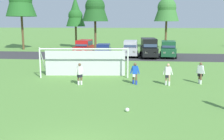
% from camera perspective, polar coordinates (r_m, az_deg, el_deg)
% --- Properties ---
extents(ground_plane, '(400.00, 400.00, 0.00)m').
position_cam_1_polar(ground_plane, '(23.28, -0.41, -0.93)').
color(ground_plane, '#598C3D').
extents(parking_lot_strip, '(52.00, 8.40, 0.01)m').
position_cam_1_polar(parking_lot_strip, '(35.72, 1.85, 3.06)').
color(parking_lot_strip, '#333335').
rests_on(parking_lot_strip, ground).
extents(soccer_ball, '(0.22, 0.22, 0.22)m').
position_cam_1_polar(soccer_ball, '(13.66, 3.39, -8.75)').
color(soccer_ball, white).
rests_on(soccer_ball, ground).
extents(soccer_goal, '(7.57, 2.65, 2.57)m').
position_cam_1_polar(soccer_goal, '(22.41, -6.00, 1.91)').
color(soccer_goal, white).
rests_on(soccer_goal, ground).
extents(player_striker_near, '(0.74, 0.32, 1.64)m').
position_cam_1_polar(player_striker_near, '(19.48, 12.21, -0.96)').
color(player_striker_near, tan).
rests_on(player_striker_near, ground).
extents(player_midfield_center, '(0.60, 0.57, 1.64)m').
position_cam_1_polar(player_midfield_center, '(20.65, 18.90, -0.65)').
color(player_midfield_center, brown).
rests_on(player_midfield_center, ground).
extents(player_winger_left, '(0.64, 0.52, 1.64)m').
position_cam_1_polar(player_winger_left, '(19.35, -7.12, -0.88)').
color(player_winger_left, brown).
rests_on(player_winger_left, ground).
extents(player_winger_right, '(0.74, 0.31, 1.64)m').
position_cam_1_polar(player_winger_right, '(19.44, 5.08, -0.79)').
color(player_winger_right, brown).
rests_on(player_winger_right, ground).
extents(parked_car_slot_far_left, '(2.35, 4.71, 2.16)m').
position_cam_1_polar(parked_car_slot_far_left, '(36.88, -6.17, 4.98)').
color(parked_car_slot_far_left, red).
rests_on(parked_car_slot_far_left, ground).
extents(parked_car_slot_left, '(2.13, 4.25, 1.72)m').
position_cam_1_polar(parked_car_slot_left, '(35.17, -1.90, 4.38)').
color(parked_car_slot_left, navy).
rests_on(parked_car_slot_left, ground).
extents(parked_car_slot_center_left, '(2.14, 4.60, 2.16)m').
position_cam_1_polar(parked_car_slot_center_left, '(35.55, 4.11, 4.81)').
color(parked_car_slot_center_left, '#B2B2BC').
rests_on(parked_car_slot_center_left, ground).
extents(parked_car_slot_center, '(2.43, 4.91, 2.52)m').
position_cam_1_polar(parked_car_slot_center, '(34.77, 8.10, 4.98)').
color(parked_car_slot_center, black).
rests_on(parked_car_slot_center, ground).
extents(parked_car_slot_center_right, '(2.40, 4.73, 2.16)m').
position_cam_1_polar(parked_car_slot_center_right, '(35.36, 12.29, 4.57)').
color(parked_car_slot_center_right, '#194C2D').
rests_on(parked_car_slot_center_right, ground).
extents(tree_mid_left, '(3.49, 3.49, 9.29)m').
position_cam_1_polar(tree_mid_left, '(48.59, -8.07, 12.47)').
color(tree_mid_left, brown).
rests_on(tree_mid_left, ground).
extents(tree_center_back, '(4.29, 4.29, 11.45)m').
position_cam_1_polar(tree_center_back, '(43.26, -3.77, 14.78)').
color(tree_center_back, brown).
rests_on(tree_center_back, ground).
extents(tree_mid_right, '(4.31, 4.31, 11.48)m').
position_cam_1_polar(tree_mid_right, '(47.10, 12.04, 14.26)').
color(tree_mid_right, brown).
rests_on(tree_mid_right, ground).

